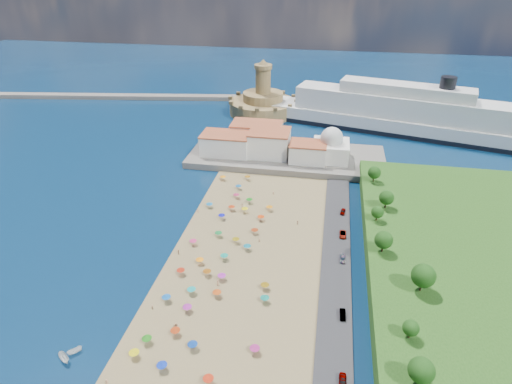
# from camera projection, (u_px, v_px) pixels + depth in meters

# --- Properties ---
(ground) EXTENTS (700.00, 700.00, 0.00)m
(ground) POSITION_uv_depth(u_px,v_px,m) (230.00, 249.00, 139.45)
(ground) COLOR #071938
(ground) RESTS_ON ground
(terrace) EXTENTS (90.00, 36.00, 3.00)m
(terrace) POSITION_uv_depth(u_px,v_px,m) (287.00, 157.00, 200.19)
(terrace) COLOR #59544C
(terrace) RESTS_ON ground
(jetty) EXTENTS (18.00, 70.00, 2.40)m
(jetty) POSITION_uv_depth(u_px,v_px,m) (254.00, 129.00, 233.95)
(jetty) COLOR #59544C
(jetty) RESTS_ON ground
(breakwater) EXTENTS (199.03, 34.77, 2.60)m
(breakwater) POSITION_uv_depth(u_px,v_px,m) (123.00, 97.00, 287.89)
(breakwater) COLOR #59544C
(breakwater) RESTS_ON ground
(waterfront_buildings) EXTENTS (57.00, 29.00, 11.00)m
(waterfront_buildings) POSITION_uv_depth(u_px,v_px,m) (260.00, 142.00, 199.70)
(waterfront_buildings) COLOR silver
(waterfront_buildings) RESTS_ON terrace
(domed_building) EXTENTS (16.00, 16.00, 15.00)m
(domed_building) POSITION_uv_depth(u_px,v_px,m) (331.00, 147.00, 191.78)
(domed_building) COLOR silver
(domed_building) RESTS_ON terrace
(fortress) EXTENTS (40.00, 40.00, 32.40)m
(fortress) POSITION_uv_depth(u_px,v_px,m) (263.00, 103.00, 257.20)
(fortress) COLOR #9F844F
(fortress) RESTS_ON ground
(cruise_ship) EXTENTS (146.12, 56.48, 31.74)m
(cruise_ship) POSITION_uv_depth(u_px,v_px,m) (402.00, 115.00, 229.05)
(cruise_ship) COLOR black
(cruise_ship) RESTS_ON ground
(beach_parasols) EXTENTS (32.05, 117.78, 2.20)m
(beach_parasols) POSITION_uv_depth(u_px,v_px,m) (217.00, 265.00, 128.54)
(beach_parasols) COLOR gray
(beach_parasols) RESTS_ON beach
(beachgoers) EXTENTS (37.68, 101.13, 1.89)m
(beachgoers) POSITION_uv_depth(u_px,v_px,m) (219.00, 251.00, 136.60)
(beachgoers) COLOR tan
(beachgoers) RESTS_ON beach
(moored_boats) EXTENTS (5.17, 6.14, 1.68)m
(moored_boats) POSITION_uv_depth(u_px,v_px,m) (68.00, 356.00, 100.95)
(moored_boats) COLOR white
(moored_boats) RESTS_ON ground
(parked_cars) EXTENTS (2.25, 77.22, 1.43)m
(parked_cars) POSITION_uv_depth(u_px,v_px,m) (343.00, 267.00, 128.80)
(parked_cars) COLOR gray
(parked_cars) RESTS_ON promenade
(hillside_trees) EXTENTS (16.89, 107.27, 8.13)m
(hillside_trees) POSITION_uv_depth(u_px,v_px,m) (397.00, 255.00, 120.06)
(hillside_trees) COLOR #382314
(hillside_trees) RESTS_ON hillside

